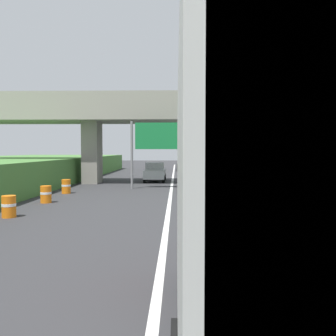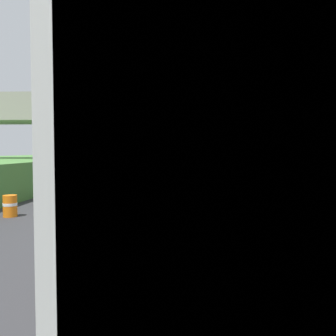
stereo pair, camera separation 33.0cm
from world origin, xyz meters
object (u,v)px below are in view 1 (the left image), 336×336
at_px(truck_red, 275,220).
at_px(construction_barrel_4, 46,194).
at_px(construction_barrel_3, 9,206).
at_px(truck_blue, 186,156).
at_px(overhead_highway_sign, 171,140).
at_px(construction_barrel_5, 66,186).
at_px(car_silver, 155,172).

relative_size(truck_red, construction_barrel_4, 8.11).
bearing_deg(construction_barrel_3, truck_blue, 76.83).
height_order(overhead_highway_sign, construction_barrel_3, overhead_highway_sign).
bearing_deg(truck_blue, construction_barrel_3, -103.17).
height_order(construction_barrel_3, construction_barrel_4, same).
height_order(construction_barrel_4, construction_barrel_5, same).
bearing_deg(truck_red, overhead_highway_sign, 94.13).
bearing_deg(construction_barrel_4, overhead_highway_sign, 47.32).
relative_size(truck_blue, construction_barrel_3, 8.11).
bearing_deg(overhead_highway_sign, truck_blue, 86.08).
xyz_separation_m(car_silver, construction_barrel_4, (-4.95, -12.98, -0.40)).
distance_m(truck_red, construction_barrel_3, 13.01).
bearing_deg(construction_barrel_5, construction_barrel_3, -88.83).
relative_size(car_silver, construction_barrel_3, 4.56).
height_order(overhead_highway_sign, truck_blue, overhead_highway_sign).
height_order(truck_red, construction_barrel_3, truck_red).
distance_m(construction_barrel_3, construction_barrel_4, 4.05).
bearing_deg(car_silver, construction_barrel_4, -110.86).
bearing_deg(construction_barrel_5, truck_blue, 72.74).
xyz_separation_m(truck_red, car_silver, (-3.08, 27.13, -1.08)).
relative_size(car_silver, construction_barrel_5, 4.56).
xyz_separation_m(truck_red, construction_barrel_5, (-8.22, 18.20, -1.47)).
distance_m(truck_red, car_silver, 27.33).
bearing_deg(construction_barrel_4, construction_barrel_3, -90.46).
relative_size(truck_red, construction_barrel_3, 8.11).
height_order(car_silver, construction_barrel_3, car_silver).
bearing_deg(truck_red, construction_barrel_3, 128.57).
bearing_deg(construction_barrel_4, construction_barrel_5, 92.80).
height_order(car_silver, construction_barrel_4, car_silver).
relative_size(construction_barrel_4, construction_barrel_5, 1.00).
relative_size(overhead_highway_sign, car_silver, 1.43).
bearing_deg(car_silver, overhead_highway_sign, -75.36).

